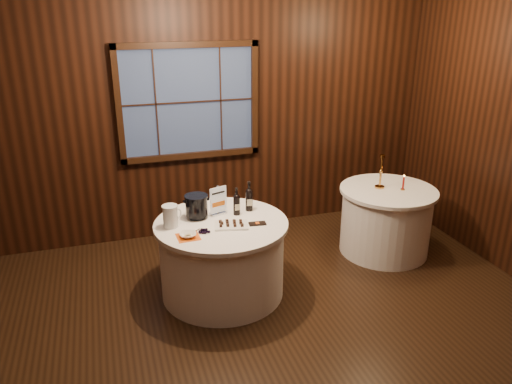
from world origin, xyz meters
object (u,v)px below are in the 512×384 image
object	(u,v)px
port_bottle_right	(249,198)
chocolate_plate	(231,224)
sign_stand	(218,205)
cracker_bowl	(188,235)
ice_bucket	(196,206)
chocolate_box	(257,224)
grape_bunch	(204,230)
brass_candlestick	(381,176)
red_candle	(403,184)
side_table	(386,220)
glass_pitcher	(171,216)
port_bottle_left	(237,203)
main_table	(222,258)

from	to	relation	value
port_bottle_right	chocolate_plate	xyz separation A→B (m)	(-0.27, -0.31, -0.11)
sign_stand	cracker_bowl	world-z (taller)	sign_stand
sign_stand	ice_bucket	distance (m)	0.22
sign_stand	port_bottle_right	world-z (taller)	port_bottle_right
chocolate_box	grape_bunch	xyz separation A→B (m)	(-0.52, -0.02, 0.01)
sign_stand	cracker_bowl	xyz separation A→B (m)	(-0.37, -0.41, -0.08)
cracker_bowl	sign_stand	bearing A→B (deg)	47.68
chocolate_plate	chocolate_box	distance (m)	0.25
ice_bucket	grape_bunch	xyz separation A→B (m)	(-0.00, -0.34, -0.10)
chocolate_plate	ice_bucket	bearing A→B (deg)	132.74
port_bottle_right	brass_candlestick	distance (m)	1.60
chocolate_plate	red_candle	world-z (taller)	red_candle
side_table	chocolate_plate	distance (m)	2.02
sign_stand	red_candle	bearing A→B (deg)	-17.45
side_table	glass_pitcher	size ratio (longest dim) A/B	5.09
port_bottle_right	red_candle	xyz separation A→B (m)	(1.80, 0.04, -0.06)
chocolate_plate	side_table	bearing A→B (deg)	12.24
port_bottle_right	port_bottle_left	bearing A→B (deg)	-150.19
cracker_bowl	brass_candlestick	distance (m)	2.36
sign_stand	port_bottle_right	bearing A→B (deg)	-17.52
port_bottle_right	chocolate_plate	distance (m)	0.43
red_candle	main_table	bearing A→B (deg)	-173.87
main_table	port_bottle_right	size ratio (longest dim) A/B	4.20
side_table	chocolate_plate	xyz separation A→B (m)	(-1.93, -0.42, 0.40)
glass_pitcher	port_bottle_left	bearing A→B (deg)	-16.01
ice_bucket	port_bottle_left	bearing A→B (deg)	-5.86
grape_bunch	red_candle	size ratio (longest dim) A/B	0.97
grape_bunch	glass_pitcher	bearing A→B (deg)	141.83
glass_pitcher	sign_stand	bearing A→B (deg)	-6.96
sign_stand	port_bottle_right	distance (m)	0.32
grape_bunch	brass_candlestick	size ratio (longest dim) A/B	0.45
port_bottle_right	cracker_bowl	size ratio (longest dim) A/B	2.05
port_bottle_right	chocolate_box	distance (m)	0.37
sign_stand	main_table	bearing A→B (deg)	-113.66
port_bottle_right	ice_bucket	xyz separation A→B (m)	(-0.54, -0.02, -0.01)
grape_bunch	chocolate_box	bearing A→B (deg)	2.10
port_bottle_right	brass_candlestick	size ratio (longest dim) A/B	0.79
ice_bucket	chocolate_box	xyz separation A→B (m)	(0.51, -0.32, -0.12)
main_table	port_bottle_left	distance (m)	0.55
grape_bunch	chocolate_plate	bearing A→B (deg)	10.69
main_table	port_bottle_right	xyz separation A→B (m)	(0.34, 0.19, 0.51)
chocolate_plate	cracker_bowl	distance (m)	0.44
ice_bucket	cracker_bowl	bearing A→B (deg)	-111.94
chocolate_plate	brass_candlestick	xyz separation A→B (m)	(1.85, 0.49, 0.12)
main_table	red_candle	distance (m)	2.19
sign_stand	glass_pitcher	distance (m)	0.51
chocolate_box	ice_bucket	bearing A→B (deg)	154.39
port_bottle_left	chocolate_plate	bearing A→B (deg)	-115.06
main_table	side_table	distance (m)	2.02
glass_pitcher	grape_bunch	bearing A→B (deg)	-62.03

